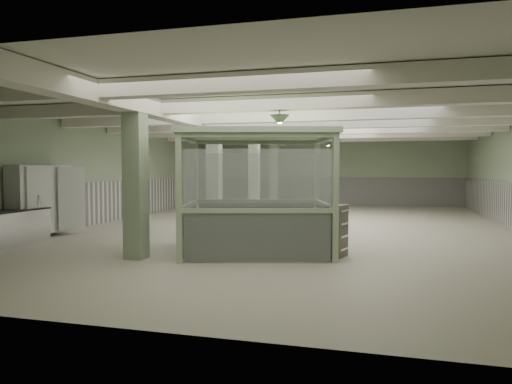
# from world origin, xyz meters

# --- Properties ---
(floor) EXTENTS (20.00, 20.00, 0.00)m
(floor) POSITION_xyz_m (0.00, 0.00, 0.00)
(floor) COLOR beige
(floor) RESTS_ON ground
(ceiling) EXTENTS (14.00, 20.00, 0.02)m
(ceiling) POSITION_xyz_m (0.00, 0.00, 3.60)
(ceiling) COLOR silver
(ceiling) RESTS_ON wall_back
(wall_back) EXTENTS (14.00, 0.02, 3.60)m
(wall_back) POSITION_xyz_m (0.00, 10.00, 1.80)
(wall_back) COLOR #9EB490
(wall_back) RESTS_ON floor
(wall_front) EXTENTS (14.00, 0.02, 3.60)m
(wall_front) POSITION_xyz_m (0.00, -10.00, 1.80)
(wall_front) COLOR #9EB490
(wall_front) RESTS_ON floor
(wall_left) EXTENTS (0.02, 20.00, 3.60)m
(wall_left) POSITION_xyz_m (-7.00, 0.00, 1.80)
(wall_left) COLOR #9EB490
(wall_left) RESTS_ON floor
(wainscot_left) EXTENTS (0.05, 19.90, 1.50)m
(wainscot_left) POSITION_xyz_m (-6.97, 0.00, 0.75)
(wainscot_left) COLOR white
(wainscot_left) RESTS_ON floor
(wainscot_back) EXTENTS (13.90, 0.05, 1.50)m
(wainscot_back) POSITION_xyz_m (0.00, 9.97, 0.75)
(wainscot_back) COLOR white
(wainscot_back) RESTS_ON floor
(girder) EXTENTS (0.45, 19.90, 0.40)m
(girder) POSITION_xyz_m (-2.50, 0.00, 3.38)
(girder) COLOR white
(girder) RESTS_ON ceiling
(beam_a) EXTENTS (13.90, 0.35, 0.32)m
(beam_a) POSITION_xyz_m (0.00, -7.50, 3.42)
(beam_a) COLOR white
(beam_a) RESTS_ON ceiling
(beam_b) EXTENTS (13.90, 0.35, 0.32)m
(beam_b) POSITION_xyz_m (0.00, -5.00, 3.42)
(beam_b) COLOR white
(beam_b) RESTS_ON ceiling
(beam_c) EXTENTS (13.90, 0.35, 0.32)m
(beam_c) POSITION_xyz_m (0.00, -2.50, 3.42)
(beam_c) COLOR white
(beam_c) RESTS_ON ceiling
(beam_d) EXTENTS (13.90, 0.35, 0.32)m
(beam_d) POSITION_xyz_m (0.00, 0.00, 3.42)
(beam_d) COLOR white
(beam_d) RESTS_ON ceiling
(beam_e) EXTENTS (13.90, 0.35, 0.32)m
(beam_e) POSITION_xyz_m (0.00, 2.50, 3.42)
(beam_e) COLOR white
(beam_e) RESTS_ON ceiling
(beam_f) EXTENTS (13.90, 0.35, 0.32)m
(beam_f) POSITION_xyz_m (0.00, 5.00, 3.42)
(beam_f) COLOR white
(beam_f) RESTS_ON ceiling
(beam_g) EXTENTS (13.90, 0.35, 0.32)m
(beam_g) POSITION_xyz_m (0.00, 7.50, 3.42)
(beam_g) COLOR white
(beam_g) RESTS_ON ceiling
(column_a) EXTENTS (0.42, 0.42, 3.60)m
(column_a) POSITION_xyz_m (-2.50, -6.00, 1.80)
(column_a) COLOR #9AB08D
(column_a) RESTS_ON floor
(column_b) EXTENTS (0.42, 0.42, 3.60)m
(column_b) POSITION_xyz_m (-2.50, -1.00, 1.80)
(column_b) COLOR #9AB08D
(column_b) RESTS_ON floor
(column_c) EXTENTS (0.42, 0.42, 3.60)m
(column_c) POSITION_xyz_m (-2.50, 4.00, 1.80)
(column_c) COLOR #9AB08D
(column_c) RESTS_ON floor
(column_d) EXTENTS (0.42, 0.42, 3.60)m
(column_d) POSITION_xyz_m (-2.50, 8.00, 1.80)
(column_d) COLOR #9AB08D
(column_d) RESTS_ON floor
(pendant_front) EXTENTS (0.44, 0.44, 0.22)m
(pendant_front) POSITION_xyz_m (0.50, -5.00, 3.05)
(pendant_front) COLOR #324030
(pendant_front) RESTS_ON ceiling
(pendant_mid) EXTENTS (0.44, 0.44, 0.22)m
(pendant_mid) POSITION_xyz_m (0.50, 0.50, 3.05)
(pendant_mid) COLOR #324030
(pendant_mid) RESTS_ON ceiling
(pendant_back) EXTENTS (0.44, 0.44, 0.22)m
(pendant_back) POSITION_xyz_m (0.50, 5.50, 3.05)
(pendant_back) COLOR #324030
(pendant_back) RESTS_ON ceiling
(walkin_cooler) EXTENTS (0.91, 2.12, 1.94)m
(walkin_cooler) POSITION_xyz_m (-6.62, -4.00, 0.97)
(walkin_cooler) COLOR silver
(walkin_cooler) RESTS_ON floor
(guard_booth) EXTENTS (4.18, 3.80, 2.84)m
(guard_booth) POSITION_xyz_m (-0.17, -4.45, 1.89)
(guard_booth) COLOR #ACC79F
(guard_booth) RESTS_ON floor
(filing_cabinet) EXTENTS (0.53, 0.63, 1.17)m
(filing_cabinet) POSITION_xyz_m (1.72, -4.66, 0.58)
(filing_cabinet) COLOR #5A5B4C
(filing_cabinet) RESTS_ON floor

